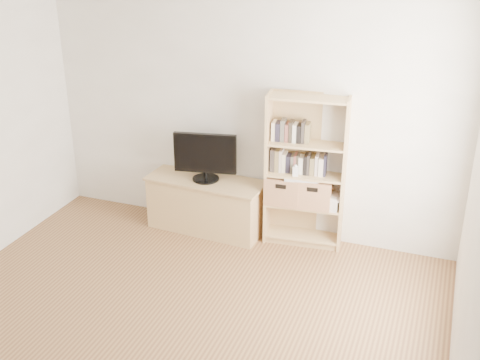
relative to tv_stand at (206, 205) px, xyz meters
The scene contains 13 objects.
back_wall 1.12m from the tv_stand, 29.94° to the left, with size 4.50×0.02×2.60m, color beige.
right_wall 3.64m from the tv_stand, 40.44° to the right, with size 0.02×5.00×2.60m, color beige.
ceiling 3.26m from the tv_stand, 79.79° to the right, with size 4.50×5.00×0.01m, color white.
tv_stand is the anchor object (origin of this frame).
bookshelf 1.20m from the tv_stand, ahead, with size 0.81×0.29×1.63m, color tan.
television 0.58m from the tv_stand, ahead, with size 0.67×0.05×0.53m, color black.
books_row_mid 1.24m from the tv_stand, ahead, with size 0.77×0.15×0.21m, color #38312E.
books_row_upper 1.31m from the tv_stand, ahead, with size 0.39×0.15×0.21m, color #38312E.
baby_monitor 1.14m from the tv_stand, ahead, with size 0.05×0.03×0.10m, color white.
basket_left 0.92m from the tv_stand, ahead, with size 0.36×0.30×0.30m, color #8F6340.
basket_right 1.22m from the tv_stand, ahead, with size 0.37×0.30×0.30m, color #8F6340.
laptop 1.15m from the tv_stand, ahead, with size 0.34×0.24×0.03m, color silver.
magazine_stack 1.38m from the tv_stand, ahead, with size 0.18×0.26×0.12m, color #BDB7AF.
Camera 1 is at (2.00, -3.19, 3.23)m, focal length 45.00 mm.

